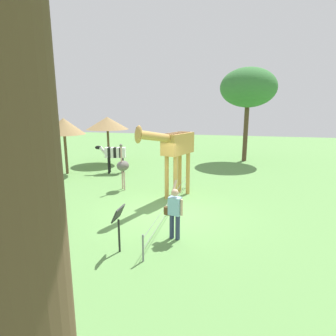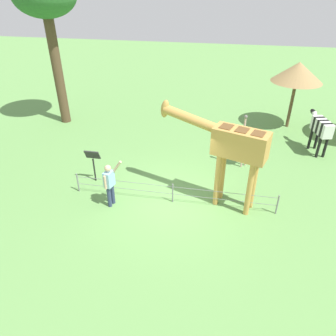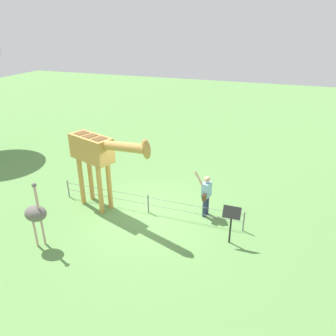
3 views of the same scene
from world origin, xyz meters
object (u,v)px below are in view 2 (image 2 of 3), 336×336
Objects in this scene: info_sign at (93,159)px; zebra at (321,128)px; giraffe at (230,145)px; tree_east at (45,0)px; ostrich at (246,141)px; visitor at (110,183)px; shade_hut_near at (298,72)px.

zebra is at bearing -155.51° from info_sign.
giraffe is 11.00m from tree_east.
giraffe is 1.64× the size of ostrich.
giraffe is 2.94m from ostrich.
visitor is at bearing 34.77° from zebra.
zebra is 9.69m from info_sign.
tree_east reaches higher than info_sign.
shade_hut_near reaches higher than ostrich.
zebra is 0.81× the size of ostrich.
tree_east is (9.37, -3.05, 4.66)m from ostrich.
giraffe reaches higher than ostrich.
shade_hut_near reaches higher than zebra.
zebra is at bearing -149.78° from ostrich.
info_sign is at bearing -49.62° from visitor.
ostrich is 0.32× the size of tree_east.
ostrich is (3.19, 1.86, 0.01)m from zebra.
visitor is 0.97× the size of zebra.
giraffe is 2.79× the size of info_sign.
giraffe is at bearing -167.72° from visitor.
zebra is 0.26× the size of tree_east.
zebra reaches higher than info_sign.
visitor is 0.25× the size of tree_east.
tree_east reaches higher than giraffe.
visitor is at bearing 37.71° from ostrich.
tree_east reaches higher than visitor.
ostrich is 10.91m from tree_east.
ostrich is at bearing 161.98° from tree_east.
info_sign is at bearing 20.98° from ostrich.
shade_hut_near is at bearing -117.00° from ostrich.
shade_hut_near is 12.17m from tree_east.
visitor reaches higher than zebra.
shade_hut_near is at bearing -130.35° from visitor.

